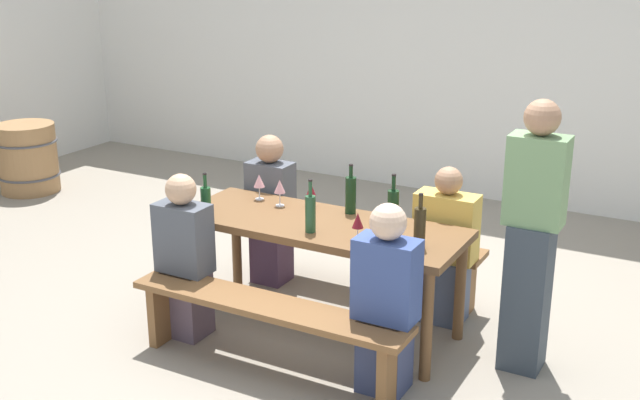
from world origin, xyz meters
name	(u,v)px	position (x,y,z in m)	size (l,w,h in m)	color
ground_plane	(320,327)	(0.00, 0.00, 0.00)	(24.00, 24.00, 0.00)	gray
back_wall	(486,36)	(0.00, 3.36, 1.60)	(14.00, 0.20, 3.20)	silver
tasting_table	(320,235)	(0.00, 0.00, 0.66)	(1.89, 0.70, 0.75)	brown
bench_near	(267,318)	(0.00, -0.65, 0.35)	(1.79, 0.30, 0.45)	brown
bench_far	(363,247)	(0.00, 0.65, 0.35)	(1.79, 0.30, 0.45)	brown
wine_bottle_0	(206,202)	(-0.69, -0.29, 0.86)	(0.07, 0.07, 0.31)	#194723
wine_bottle_1	(310,213)	(0.03, -0.19, 0.88)	(0.07, 0.07, 0.34)	#234C2D
wine_bottle_2	(420,227)	(0.73, -0.11, 0.88)	(0.07, 0.07, 0.34)	#332814
wine_bottle_3	(393,206)	(0.43, 0.19, 0.87)	(0.07, 0.07, 0.34)	#143319
wine_bottle_4	(351,194)	(0.09, 0.26, 0.88)	(0.07, 0.07, 0.34)	#143319
wine_glass_0	(259,181)	(-0.60, 0.21, 0.88)	(0.08, 0.08, 0.18)	silver
wine_glass_1	(311,191)	(-0.19, 0.22, 0.87)	(0.07, 0.07, 0.17)	silver
wine_glass_2	(280,187)	(-0.40, 0.16, 0.88)	(0.08, 0.08, 0.19)	silver
wine_glass_3	(358,221)	(0.36, -0.18, 0.87)	(0.07, 0.07, 0.17)	silver
seated_guest_near_0	(185,260)	(-0.72, -0.50, 0.52)	(0.35, 0.24, 1.10)	#584755
seated_guest_near_1	(386,303)	(0.70, -0.50, 0.54)	(0.36, 0.24, 1.13)	#384165
seated_guest_far_0	(271,212)	(-0.69, 0.50, 0.55)	(0.33, 0.24, 1.14)	#4D344E
seated_guest_far_1	(445,250)	(0.68, 0.50, 0.51)	(0.41, 0.24, 1.09)	#4A5671
standing_host	(531,242)	(1.33, 0.14, 0.81)	(0.33, 0.24, 1.65)	#36404A
wine_barrel	(28,158)	(-4.11, 1.24, 0.35)	(0.63, 0.63, 0.71)	#9E7247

